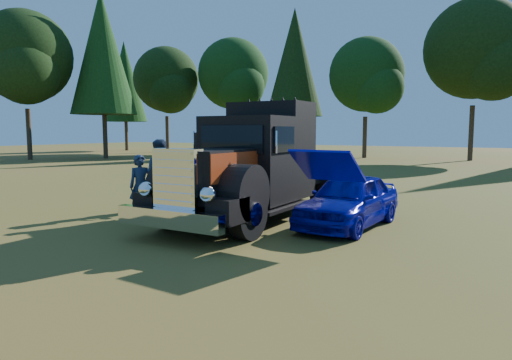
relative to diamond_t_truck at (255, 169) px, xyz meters
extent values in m
plane|color=#3A4D16|center=(-1.44, -1.98, -1.28)|extent=(120.00, 120.00, 0.00)
cylinder|color=#2D2116|center=(-33.44, 28.02, 0.88)|extent=(0.36, 0.36, 4.32)
cone|color=black|center=(-33.44, 28.02, 6.52)|extent=(4.80, 4.80, 9.00)
cylinder|color=#2D2116|center=(-26.44, 27.02, 0.61)|extent=(0.36, 0.36, 3.78)
sphere|color=black|center=(-26.44, 27.02, 6.28)|extent=(6.72, 6.72, 6.72)
sphere|color=black|center=(-25.18, 26.18, 5.02)|extent=(4.62, 4.62, 4.62)
cylinder|color=#2D2116|center=(-19.44, 29.02, 0.70)|extent=(0.36, 0.36, 3.96)
sphere|color=black|center=(-19.44, 29.02, 6.64)|extent=(7.04, 7.04, 7.04)
sphere|color=black|center=(-18.12, 28.14, 5.32)|extent=(4.84, 4.84, 4.84)
cylinder|color=#2D2116|center=(-12.44, 28.52, 1.06)|extent=(0.36, 0.36, 4.68)
cone|color=black|center=(-12.44, 28.52, 7.17)|extent=(5.20, 5.20, 9.75)
cylinder|color=#2D2116|center=(-5.44, 27.52, 0.43)|extent=(0.36, 0.36, 3.42)
sphere|color=black|center=(-5.44, 27.52, 5.56)|extent=(6.08, 6.08, 6.08)
sphere|color=black|center=(-4.30, 26.76, 4.42)|extent=(4.18, 4.18, 4.18)
cylinder|color=#2D2116|center=(2.56, 28.02, 0.79)|extent=(0.36, 0.36, 4.14)
sphere|color=black|center=(2.56, 28.02, 7.00)|extent=(7.36, 7.36, 7.36)
sphere|color=black|center=(3.94, 27.10, 5.62)|extent=(5.06, 5.06, 5.06)
cylinder|color=#2D2116|center=(-23.44, 16.02, 1.06)|extent=(0.36, 0.36, 4.68)
cone|color=black|center=(-23.44, 16.02, 7.17)|extent=(5.20, 5.20, 9.75)
cylinder|color=#2D2116|center=(-27.44, 12.02, 0.70)|extent=(0.36, 0.36, 3.96)
sphere|color=black|center=(-27.44, 12.02, 6.64)|extent=(7.04, 7.04, 7.04)
sphere|color=black|center=(-26.12, 11.14, 5.32)|extent=(4.84, 4.84, 4.84)
cylinder|color=black|center=(-1.04, -2.08, -0.73)|extent=(0.32, 1.10, 1.10)
cylinder|color=black|center=(1.06, -2.08, -0.73)|extent=(0.32, 1.10, 1.10)
cylinder|color=black|center=(-1.04, 2.72, -0.73)|extent=(0.32, 1.10, 1.10)
cylinder|color=black|center=(1.06, 2.72, -0.73)|extent=(0.32, 1.10, 1.10)
cylinder|color=black|center=(-0.71, 2.72, -0.73)|extent=(0.32, 1.10, 1.10)
cylinder|color=black|center=(0.73, 2.72, -0.73)|extent=(0.32, 1.10, 1.10)
cube|color=black|center=(0.01, 0.52, -0.66)|extent=(1.60, 6.40, 0.28)
cube|color=white|center=(0.01, -3.33, -0.73)|extent=(2.50, 0.22, 0.36)
cube|color=white|center=(0.01, -3.03, -0.03)|extent=(1.05, 0.30, 1.30)
cube|color=black|center=(0.01, -1.98, 0.02)|extent=(1.35, 1.80, 1.10)
cube|color=maroon|center=(-0.68, -1.98, 0.22)|extent=(0.02, 1.80, 0.60)
cube|color=maroon|center=(0.70, -1.98, 0.22)|extent=(0.02, 1.80, 0.60)
cylinder|color=black|center=(-0.94, -2.08, -0.33)|extent=(0.55, 1.24, 1.24)
cylinder|color=black|center=(0.96, -2.08, -0.33)|extent=(0.55, 1.24, 1.24)
sphere|color=white|center=(-0.77, -3.10, -0.23)|extent=(0.32, 0.32, 0.32)
sphere|color=white|center=(0.79, -3.10, -0.23)|extent=(0.32, 0.32, 0.32)
cube|color=black|center=(0.01, -0.43, 0.27)|extent=(2.05, 1.30, 2.10)
cube|color=black|center=(0.01, -1.10, 0.77)|extent=(1.70, 0.05, 0.65)
cube|color=black|center=(0.01, 0.87, 0.47)|extent=(2.05, 1.30, 2.50)
cube|color=black|center=(0.01, 2.52, -0.33)|extent=(2.00, 2.00, 0.35)
cube|color=black|center=(-1.54, 0.04, 0.17)|extent=(1.06, 0.43, 1.50)
cube|color=maroon|center=(-1.56, 0.08, 0.02)|extent=(0.81, 0.31, 0.75)
imported|color=#061694|center=(2.41, 0.26, -0.65)|extent=(1.71, 3.75, 1.25)
cube|color=#061694|center=(2.53, -1.44, 0.27)|extent=(1.36, 1.01, 0.67)
imported|color=#1A243E|center=(-2.56, -1.42, -0.46)|extent=(0.66, 0.72, 1.64)
imported|color=#1E3147|center=(-2.88, -0.26, -0.27)|extent=(1.24, 1.18, 2.01)
imported|color=#0A3E3C|center=(-12.34, 21.87, -0.57)|extent=(2.12, 4.47, 1.41)
camera|label=1|loc=(5.84, -10.00, 0.97)|focal=32.00mm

